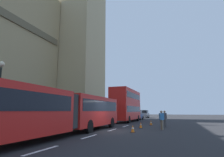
{
  "coord_description": "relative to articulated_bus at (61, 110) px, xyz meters",
  "views": [
    {
      "loc": [
        -15.32,
        -5.56,
        1.65
      ],
      "look_at": [
        9.82,
        3.14,
        6.26
      ],
      "focal_mm": 30.11,
      "sensor_mm": 36.0,
      "label": 1
    }
  ],
  "objects": [
    {
      "name": "ground_plane",
      "position": [
        4.18,
        -1.99,
        -1.75
      ],
      "size": [
        160.0,
        160.0,
        0.0
      ],
      "primitive_type": "plane",
      "color": "#262628"
    },
    {
      "name": "lane_centre_marking",
      "position": [
        -1.89,
        -1.99,
        -1.74
      ],
      "size": [
        25.2,
        0.16,
        0.01
      ],
      "color": "silver",
      "rests_on": "ground_plane"
    },
    {
      "name": "articulated_bus",
      "position": [
        0.0,
        0.0,
        0.0
      ],
      "size": [
        17.45,
        2.54,
        2.9
      ],
      "color": "red",
      "rests_on": "ground_plane"
    },
    {
      "name": "double_decker_bus",
      "position": [
        17.59,
        0.0,
        0.96
      ],
      "size": [
        9.94,
        2.54,
        4.9
      ],
      "color": "red",
      "rests_on": "ground_plane"
    },
    {
      "name": "sedan_lead",
      "position": [
        25.6,
        -0.01,
        -0.83
      ],
      "size": [
        4.4,
        1.86,
        1.85
      ],
      "color": "navy",
      "rests_on": "ground_plane"
    },
    {
      "name": "sedan_trailing",
      "position": [
        35.76,
        0.26,
        -0.83
      ],
      "size": [
        4.4,
        1.86,
        1.85
      ],
      "color": "gray",
      "rests_on": "ground_plane"
    },
    {
      "name": "traffic_cone_west",
      "position": [
        3.69,
        -4.14,
        -1.46
      ],
      "size": [
        0.36,
        0.36,
        0.58
      ],
      "color": "black",
      "rests_on": "ground_plane"
    },
    {
      "name": "traffic_cone_middle",
      "position": [
        7.73,
        -4.02,
        -1.46
      ],
      "size": [
        0.36,
        0.36,
        0.58
      ],
      "color": "black",
      "rests_on": "ground_plane"
    },
    {
      "name": "traffic_cone_east",
      "position": [
        11.85,
        -4.48,
        -1.46
      ],
      "size": [
        0.36,
        0.36,
        0.58
      ],
      "color": "black",
      "rests_on": "ground_plane"
    },
    {
      "name": "pedestrian_near_cones",
      "position": [
        6.63,
        -6.14,
        -0.83
      ],
      "size": [
        0.42,
        0.47,
        1.69
      ],
      "color": "#726651",
      "rests_on": "ground_plane"
    },
    {
      "name": "pedestrian_by_kerb",
      "position": [
        9.38,
        -6.24,
        -0.83
      ],
      "size": [
        0.36,
        0.41,
        1.69
      ],
      "color": "#333333",
      "rests_on": "ground_plane"
    }
  ]
}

